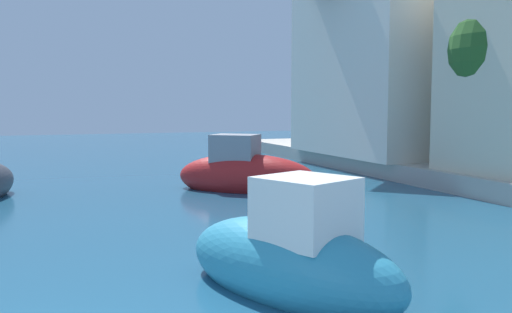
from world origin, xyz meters
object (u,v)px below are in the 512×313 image
(moored_boat_3, at_px, (245,174))
(quayside_tree, at_px, (500,50))
(waterfront_building_annex, at_px, (415,52))
(moored_boat_4, at_px, (291,259))

(moored_boat_3, relative_size, quayside_tree, 0.86)
(waterfront_building_annex, bearing_deg, moored_boat_4, -131.81)
(moored_boat_3, xyz_separation_m, moored_boat_4, (-2.16, -7.64, -0.02))
(moored_boat_3, xyz_separation_m, quayside_tree, (5.86, -2.49, 3.14))
(moored_boat_4, relative_size, quayside_tree, 0.78)
(moored_boat_3, bearing_deg, quayside_tree, 16.28)
(moored_boat_3, distance_m, moored_boat_4, 7.94)
(moored_boat_4, bearing_deg, quayside_tree, -81.01)
(moored_boat_4, relative_size, waterfront_building_annex, 0.48)
(moored_boat_3, relative_size, moored_boat_4, 1.11)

